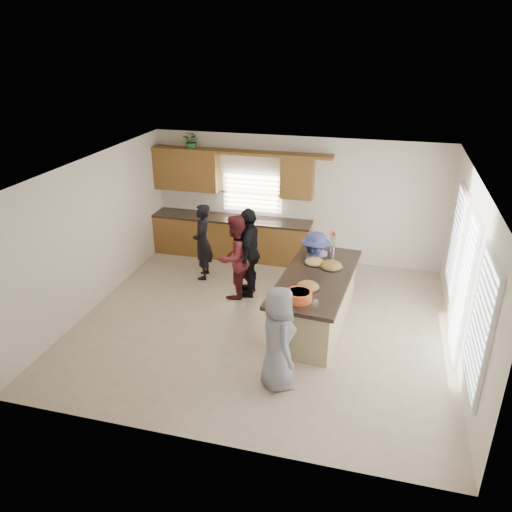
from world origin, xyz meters
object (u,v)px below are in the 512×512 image
(salad_bowl, at_px, (299,295))
(woman_left_mid, at_px, (235,257))
(woman_right_back, at_px, (314,269))
(woman_right_front, at_px, (278,338))
(island, at_px, (315,301))
(woman_left_front, at_px, (249,252))
(woman_left_back, at_px, (203,242))

(salad_bowl, height_order, woman_left_mid, woman_left_mid)
(woman_right_back, distance_m, woman_right_front, 2.56)
(island, relative_size, woman_right_front, 1.74)
(woman_left_front, bearing_deg, woman_right_back, 82.04)
(salad_bowl, bearing_deg, woman_right_back, 89.86)
(woman_left_front, relative_size, woman_right_back, 1.23)
(woman_left_back, xyz_separation_m, woman_right_back, (2.43, -0.54, -0.08))
(woman_left_mid, xyz_separation_m, woman_right_front, (1.39, -2.47, -0.04))
(salad_bowl, distance_m, woman_left_back, 3.28)
(woman_left_front, bearing_deg, woman_left_back, -117.14)
(island, bearing_deg, woman_right_back, 105.96)
(woman_left_back, bearing_deg, woman_left_front, 55.64)
(salad_bowl, bearing_deg, woman_right_front, -98.38)
(island, distance_m, woman_left_back, 2.88)
(woman_right_back, relative_size, woman_right_front, 0.92)
(woman_left_back, distance_m, woman_left_front, 1.24)
(woman_left_front, bearing_deg, island, 56.57)
(salad_bowl, distance_m, woman_left_front, 2.15)
(woman_left_mid, height_order, woman_left_front, woman_left_front)
(salad_bowl, relative_size, woman_left_front, 0.23)
(woman_left_front, bearing_deg, woman_left_mid, -60.81)
(island, distance_m, woman_left_mid, 1.82)
(island, relative_size, salad_bowl, 6.73)
(salad_bowl, bearing_deg, woman_left_back, 137.89)
(woman_left_back, bearing_deg, woman_right_front, 24.55)
(island, distance_m, salad_bowl, 1.12)
(island, xyz_separation_m, woman_left_mid, (-1.66, 0.62, 0.39))
(salad_bowl, relative_size, woman_right_back, 0.28)
(island, bearing_deg, woman_right_front, -93.66)
(woman_left_back, bearing_deg, woman_left_mid, 43.20)
(woman_left_back, height_order, woman_left_front, woman_left_front)
(salad_bowl, bearing_deg, island, 81.35)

